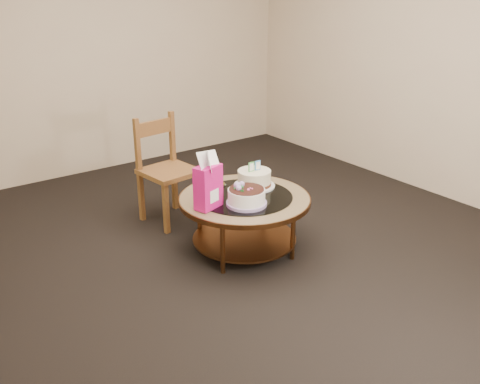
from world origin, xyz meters
TOP-DOWN VIEW (x-y plane):
  - ground at (0.00, 0.00)m, footprint 5.00×5.00m
  - room_walls at (0.00, 0.00)m, footprint 4.52×5.02m
  - coffee_table at (0.00, -0.00)m, footprint 1.02×1.02m
  - decorated_cake at (-0.09, -0.14)m, footprint 0.30×0.30m
  - cream_cake at (0.19, 0.12)m, footprint 0.33×0.33m
  - gift_bag at (-0.34, -0.01)m, footprint 0.23×0.19m
  - pillar_candle at (-0.04, 0.30)m, footprint 0.12×0.12m
  - dining_chair at (-0.20, 0.87)m, footprint 0.48×0.48m

SIDE VIEW (x-z plane):
  - ground at x=0.00m, z-range 0.00..0.00m
  - coffee_table at x=0.00m, z-range 0.15..0.61m
  - dining_chair at x=-0.20m, z-range 0.01..0.93m
  - pillar_candle at x=-0.04m, z-range 0.44..0.53m
  - decorated_cake at x=-0.09m, z-range 0.43..0.60m
  - cream_cake at x=0.19m, z-range 0.42..0.63m
  - gift_bag at x=-0.34m, z-range 0.46..0.87m
  - room_walls at x=0.00m, z-range 0.24..2.85m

